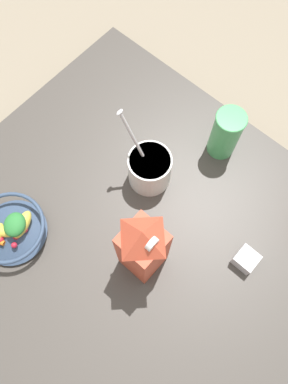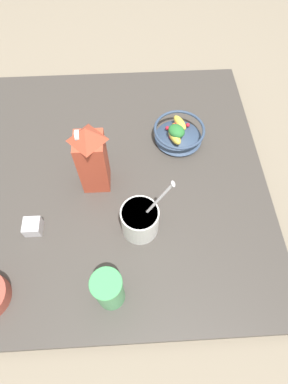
{
  "view_description": "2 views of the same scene",
  "coord_description": "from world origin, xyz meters",
  "px_view_note": "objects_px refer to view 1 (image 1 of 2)",
  "views": [
    {
      "loc": [
        -0.1,
        -0.16,
        0.97
      ],
      "look_at": [
        0.14,
        0.05,
        0.12
      ],
      "focal_mm": 35.0,
      "sensor_mm": 36.0,
      "label": 1
    },
    {
      "loc": [
        0.57,
        0.08,
        0.89
      ],
      "look_at": [
        0.1,
        0.11,
        0.09
      ],
      "focal_mm": 28.0,
      "sensor_mm": 36.0,
      "label": 2
    }
  ],
  "objects_px": {
    "yogurt_tub": "(150,168)",
    "spice_jar": "(246,260)",
    "drinking_cup": "(226,133)",
    "fruit_bowl": "(10,229)",
    "milk_carton": "(143,248)"
  },
  "relations": [
    {
      "from": "yogurt_tub",
      "to": "spice_jar",
      "type": "bearing_deg",
      "value": -92.41
    },
    {
      "from": "drinking_cup",
      "to": "fruit_bowl",
      "type": "bearing_deg",
      "value": 155.93
    },
    {
      "from": "milk_carton",
      "to": "yogurt_tub",
      "type": "relative_size",
      "value": 1.06
    },
    {
      "from": "milk_carton",
      "to": "spice_jar",
      "type": "xyz_separation_m",
      "value": [
        0.16,
        -0.19,
        -0.11
      ]
    },
    {
      "from": "fruit_bowl",
      "to": "milk_carton",
      "type": "relative_size",
      "value": 0.69
    },
    {
      "from": "fruit_bowl",
      "to": "drinking_cup",
      "type": "relative_size",
      "value": 1.18
    },
    {
      "from": "fruit_bowl",
      "to": "yogurt_tub",
      "type": "xyz_separation_m",
      "value": [
        0.34,
        -0.15,
        0.02
      ]
    },
    {
      "from": "drinking_cup",
      "to": "yogurt_tub",
      "type": "bearing_deg",
      "value": 156.06
    },
    {
      "from": "fruit_bowl",
      "to": "drinking_cup",
      "type": "bearing_deg",
      "value": -24.07
    },
    {
      "from": "milk_carton",
      "to": "yogurt_tub",
      "type": "height_order",
      "value": "milk_carton"
    },
    {
      "from": "fruit_bowl",
      "to": "yogurt_tub",
      "type": "distance_m",
      "value": 0.38
    },
    {
      "from": "yogurt_tub",
      "to": "milk_carton",
      "type": "bearing_deg",
      "value": -142.72
    },
    {
      "from": "drinking_cup",
      "to": "spice_jar",
      "type": "xyz_separation_m",
      "value": [
        -0.21,
        -0.24,
        -0.06
      ]
    },
    {
      "from": "milk_carton",
      "to": "drinking_cup",
      "type": "xyz_separation_m",
      "value": [
        0.38,
        0.05,
        -0.05
      ]
    },
    {
      "from": "fruit_bowl",
      "to": "spice_jar",
      "type": "bearing_deg",
      "value": -55.45
    }
  ]
}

